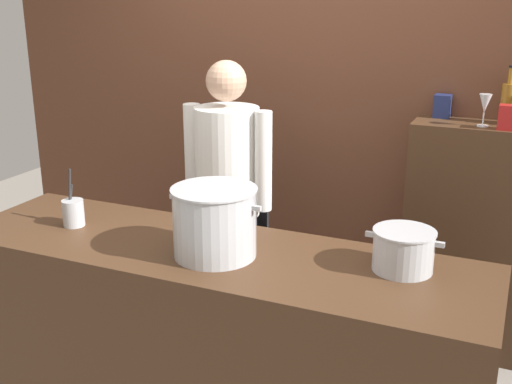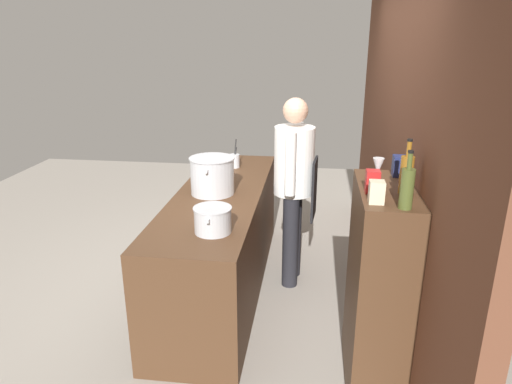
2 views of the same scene
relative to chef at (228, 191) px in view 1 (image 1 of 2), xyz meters
name	(u,v)px [view 1 (image 1 of 2)]	position (x,y,z in m)	size (l,w,h in m)	color
brick_back_panel	(316,75)	(0.21, 0.79, 0.54)	(4.40, 0.10, 3.00)	brown
prep_counter	(213,339)	(0.21, -0.61, -0.51)	(2.46, 0.70, 0.90)	#472D1C
bar_cabinet	(475,241)	(1.24, 0.58, -0.30)	(0.76, 0.32, 1.32)	#472D1C
chef	(228,191)	(0.00, 0.00, 0.00)	(0.53, 0.37, 1.66)	black
stockpot_large	(215,222)	(0.26, -0.66, 0.09)	(0.43, 0.37, 0.30)	#B7BABF
stockpot_small	(403,250)	(1.03, -0.49, 0.02)	(0.32, 0.26, 0.17)	#B7BABF
utensil_crock	(73,212)	(-0.54, -0.61, 0.00)	(0.10, 0.10, 0.28)	#B7BABF
wine_bottle_amber	(508,102)	(1.32, 0.66, 0.47)	(0.07, 0.07, 0.30)	#8C5919
wine_glass_short	(485,105)	(1.22, 0.52, 0.47)	(0.06, 0.06, 0.17)	silver
spice_tin_navy	(442,106)	(0.99, 0.68, 0.42)	(0.09, 0.09, 0.13)	navy
spice_tin_red	(506,117)	(1.33, 0.48, 0.42)	(0.07, 0.07, 0.13)	red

